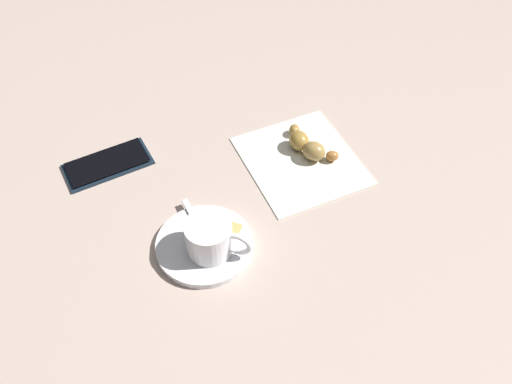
{
  "coord_description": "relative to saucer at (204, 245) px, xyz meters",
  "views": [
    {
      "loc": [
        0.29,
        0.45,
        0.65
      ],
      "look_at": [
        -0.01,
        0.0,
        0.02
      ],
      "focal_mm": 38.51,
      "sensor_mm": 36.0,
      "label": 1
    }
  ],
  "objects": [
    {
      "name": "croissant",
      "position": [
        -0.24,
        -0.07,
        0.01
      ],
      "size": [
        0.06,
        0.12,
        0.03
      ],
      "color": "olive",
      "rests_on": "napkin"
    },
    {
      "name": "teaspoon",
      "position": [
        -0.0,
        -0.0,
        0.01
      ],
      "size": [
        0.03,
        0.13,
        0.01
      ],
      "color": "silver",
      "rests_on": "saucer"
    },
    {
      "name": "sugar_packet",
      "position": [
        -0.04,
        -0.01,
        0.01
      ],
      "size": [
        0.05,
        0.06,
        0.01
      ],
      "primitive_type": "cube",
      "rotation": [
        0.0,
        0.0,
        5.3
      ],
      "color": "tan",
      "rests_on": "saucer"
    },
    {
      "name": "napkin",
      "position": [
        -0.22,
        -0.06,
        -0.0
      ],
      "size": [
        0.2,
        0.22,
        0.0
      ],
      "primitive_type": "cube",
      "rotation": [
        0.0,
        0.0,
        -0.16
      ],
      "color": "white",
      "rests_on": "ground"
    },
    {
      "name": "ground_plane",
      "position": [
        -0.1,
        -0.03,
        -0.01
      ],
      "size": [
        1.8,
        1.8,
        0.0
      ],
      "primitive_type": "plane",
      "color": "#B49E90"
    },
    {
      "name": "cell_phone",
      "position": [
        0.05,
        -0.23,
        -0.0
      ],
      "size": [
        0.14,
        0.08,
        0.01
      ],
      "color": "#14212E",
      "rests_on": "ground"
    },
    {
      "name": "saucer",
      "position": [
        0.0,
        0.0,
        0.0
      ],
      "size": [
        0.14,
        0.14,
        0.01
      ],
      "primitive_type": "cylinder",
      "color": "white",
      "rests_on": "ground"
    },
    {
      "name": "espresso_cup",
      "position": [
        -0.0,
        0.01,
        0.03
      ],
      "size": [
        0.08,
        0.08,
        0.05
      ],
      "color": "white",
      "rests_on": "saucer"
    }
  ]
}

